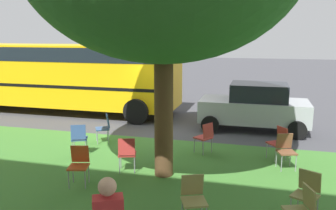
{
  "coord_description": "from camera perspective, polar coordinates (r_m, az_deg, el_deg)",
  "views": [
    {
      "loc": [
        -3.27,
        10.5,
        3.31
      ],
      "look_at": [
        -0.64,
        0.63,
        1.22
      ],
      "focal_mm": 37.0,
      "sensor_mm": 36.0,
      "label": 1
    }
  ],
  "objects": [
    {
      "name": "chair_5",
      "position": [
        9.17,
        18.8,
        -6.78
      ],
      "size": [
        0.53,
        0.53,
        0.88
      ],
      "color": "brown",
      "rests_on": "ground"
    },
    {
      "name": "ground",
      "position": [
        11.48,
        -2.28,
        -5.2
      ],
      "size": [
        80.0,
        80.0,
        0.0
      ],
      "primitive_type": "plane",
      "color": "#424247"
    },
    {
      "name": "chair_1",
      "position": [
        9.96,
        -14.45,
        -5.08
      ],
      "size": [
        0.54,
        0.55,
        0.88
      ],
      "color": "#335184",
      "rests_on": "ground"
    },
    {
      "name": "school_bus",
      "position": [
        15.66,
        -17.66,
        5.34
      ],
      "size": [
        10.4,
        2.8,
        2.88
      ],
      "color": "yellow",
      "rests_on": "ground"
    },
    {
      "name": "chair_4",
      "position": [
        8.03,
        -14.43,
        -9.14
      ],
      "size": [
        0.5,
        0.51,
        0.88
      ],
      "color": "#C64C1E",
      "rests_on": "ground"
    },
    {
      "name": "chair_7",
      "position": [
        10.94,
        -10.41,
        -3.42
      ],
      "size": [
        0.57,
        0.57,
        0.88
      ],
      "color": "#335184",
      "rests_on": "ground"
    },
    {
      "name": "chair_6",
      "position": [
        9.82,
        6.14,
        -5.02
      ],
      "size": [
        0.58,
        0.57,
        0.88
      ],
      "color": "#B7332D",
      "rests_on": "ground"
    },
    {
      "name": "chair_3",
      "position": [
        6.31,
        4.2,
        -14.69
      ],
      "size": [
        0.54,
        0.55,
        0.88
      ],
      "color": "olive",
      "rests_on": "ground"
    },
    {
      "name": "chair_9",
      "position": [
        9.79,
        17.82,
        -5.57
      ],
      "size": [
        0.58,
        0.58,
        0.88
      ],
      "color": "#B7332D",
      "rests_on": "ground"
    },
    {
      "name": "chair_8",
      "position": [
        6.33,
        21.25,
        -15.44
      ],
      "size": [
        0.54,
        0.53,
        0.88
      ],
      "color": "olive",
      "rests_on": "ground"
    },
    {
      "name": "parked_car",
      "position": [
        12.48,
        14.11,
        -0.22
      ],
      "size": [
        3.7,
        1.92,
        1.65
      ],
      "color": "#ADB2B7",
      "rests_on": "ground"
    },
    {
      "name": "chair_2",
      "position": [
        6.95,
        21.9,
        -12.98
      ],
      "size": [
        0.56,
        0.56,
        0.88
      ],
      "color": "olive",
      "rests_on": "ground"
    },
    {
      "name": "grass_verge",
      "position": [
        8.65,
        -8.66,
        -11.04
      ],
      "size": [
        48.0,
        6.0,
        0.01
      ],
      "primitive_type": "cube",
      "color": "#3D752D",
      "rests_on": "ground"
    },
    {
      "name": "chair_0",
      "position": [
        8.51,
        -6.77,
        -7.67
      ],
      "size": [
        0.52,
        0.53,
        0.88
      ],
      "color": "#B7332D",
      "rests_on": "ground"
    }
  ]
}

